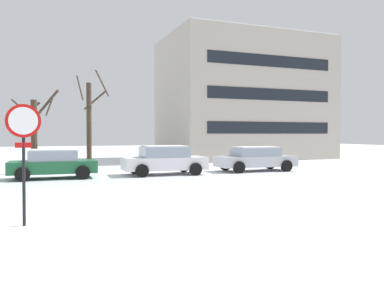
# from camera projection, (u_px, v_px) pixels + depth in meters

# --- Properties ---
(ground_plane) EXTENTS (120.00, 120.00, 0.00)m
(ground_plane) POSITION_uv_depth(u_px,v_px,m) (79.00, 210.00, 10.80)
(ground_plane) COLOR white
(road_surface) EXTENTS (80.00, 8.45, 0.00)m
(road_surface) POSITION_uv_depth(u_px,v_px,m) (69.00, 193.00, 13.81)
(road_surface) COLOR silver
(road_surface) RESTS_ON ground
(stop_sign) EXTENTS (0.76, 0.15, 2.76)m
(stop_sign) POSITION_uv_depth(u_px,v_px,m) (23.00, 140.00, 8.92)
(stop_sign) COLOR black
(stop_sign) RESTS_ON ground
(parked_car_green) EXTENTS (3.96, 2.10, 1.37)m
(parked_car_green) POSITION_uv_depth(u_px,v_px,m) (53.00, 164.00, 18.43)
(parked_car_green) COLOR #1E6038
(parked_car_green) RESTS_ON ground
(parked_car_white) EXTENTS (4.25, 2.29, 1.49)m
(parked_car_white) POSITION_uv_depth(u_px,v_px,m) (164.00, 160.00, 20.23)
(parked_car_white) COLOR white
(parked_car_white) RESTS_ON ground
(parked_car_silver) EXTENTS (4.53, 2.14, 1.37)m
(parked_car_silver) POSITION_uv_depth(u_px,v_px,m) (255.00, 158.00, 22.18)
(parked_car_silver) COLOR silver
(parked_car_silver) RESTS_ON ground
(tree_far_right) EXTENTS (1.82, 2.20, 5.51)m
(tree_far_right) POSITION_uv_depth(u_px,v_px,m) (90.00, 123.00, 22.08)
(tree_far_right) COLOR #423326
(tree_far_right) RESTS_ON ground
(tree_far_mid) EXTENTS (2.36, 2.36, 4.45)m
(tree_far_mid) POSITION_uv_depth(u_px,v_px,m) (35.00, 131.00, 20.80)
(tree_far_mid) COLOR #423326
(tree_far_mid) RESTS_ON ground
(building_far_right) EXTENTS (13.47, 9.05, 10.36)m
(building_far_right) POSITION_uv_depth(u_px,v_px,m) (243.00, 99.00, 34.58)
(building_far_right) COLOR #B2A899
(building_far_right) RESTS_ON ground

